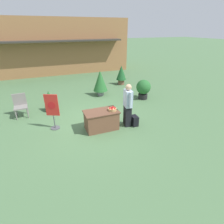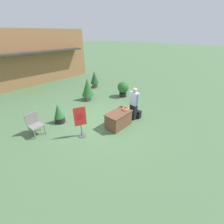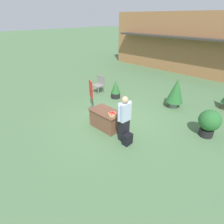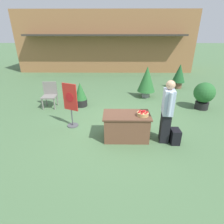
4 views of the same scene
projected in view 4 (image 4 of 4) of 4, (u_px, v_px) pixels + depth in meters
name	position (u px, v px, depth m)	size (l,w,h in m)	color
ground_plane	(117.00, 126.00, 5.80)	(120.00, 120.00, 0.00)	#4C7047
storefront_building	(106.00, 42.00, 14.60)	(13.55, 4.46, 4.43)	#9E6B42
display_table	(126.00, 126.00, 5.02)	(1.32, 0.77, 0.76)	brown
apple_basket	(143.00, 114.00, 4.76)	(0.32, 0.32, 0.16)	tan
person_visitor	(167.00, 112.00, 4.67)	(0.31, 0.61, 1.76)	black
backpack	(175.00, 136.00, 4.85)	(0.24, 0.34, 0.42)	black
poster_board	(71.00, 104.00, 5.53)	(0.48, 0.36, 1.45)	#4C4C51
patio_chair	(50.00, 93.00, 7.19)	(0.58, 0.58, 1.03)	gray
potted_plant_far_left	(179.00, 75.00, 9.65)	(0.70, 0.70, 1.33)	brown
potted_plant_far_right	(81.00, 94.00, 7.27)	(0.51, 0.51, 1.02)	black
potted_plant_near_left	(204.00, 94.00, 6.95)	(0.80, 0.80, 1.09)	black
potted_plant_near_right	(147.00, 80.00, 8.17)	(0.83, 0.83, 1.48)	gray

